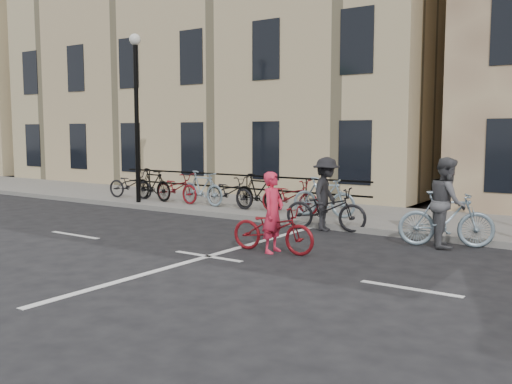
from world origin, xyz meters
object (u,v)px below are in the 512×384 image
Objects in this scene: lamp_post at (136,97)px; cyclist_dark at (326,202)px; cyclist_grey at (447,211)px; cyclist_pink at (273,225)px.

lamp_post is 7.54m from cyclist_dark.
lamp_post is 10.38m from cyclist_grey.
lamp_post reaches higher than cyclist_dark.
lamp_post is at bearing 61.53° from cyclist_pink.
cyclist_pink is (7.31, -3.36, -2.93)m from lamp_post.
lamp_post reaches higher than cyclist_pink.
cyclist_pink is 0.92× the size of cyclist_grey.
cyclist_grey is at bearing -107.65° from cyclist_dark.
cyclist_grey reaches higher than cyclist_dark.
cyclist_grey is (2.67, 2.52, 0.20)m from cyclist_pink.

